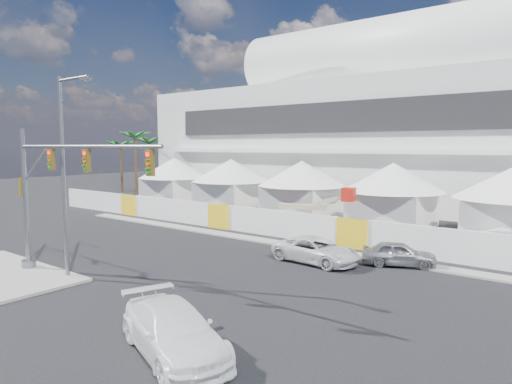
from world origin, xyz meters
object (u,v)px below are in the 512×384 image
Objects in this scene: pickup_near at (173,331)px; pickup_curb at (316,250)px; streetlight_median at (66,163)px; traffic_mast at (48,192)px; boom_lift at (294,220)px; sedan_silver at (399,254)px.

pickup_curb is at bearing 31.18° from pickup_near.
traffic_mast is at bearing -153.59° from streetlight_median.
streetlight_median is at bearing 97.63° from pickup_near.
traffic_mast is at bearing 144.83° from pickup_curb.
pickup_near is 0.75× the size of boom_lift.
streetlight_median reaches higher than pickup_near.
pickup_curb is 0.45× the size of traffic_mast.
traffic_mast is (-11.63, 2.07, 3.63)m from pickup_near.
pickup_near is 12.36m from traffic_mast.
pickup_near is (-1.72, -15.44, 0.11)m from sedan_silver.
streetlight_median is (-12.40, -12.89, 5.25)m from sedan_silver.
pickup_near is 12.12m from streetlight_median.
pickup_near is (2.35, -13.12, 0.08)m from pickup_curb.
traffic_mast is (-13.36, -13.37, 3.75)m from sedan_silver.
traffic_mast reaches higher than boom_lift.
sedan_silver is at bearing -55.52° from pickup_curb.
sedan_silver is 0.74× the size of pickup_near.
streetlight_median is at bearing 26.41° from traffic_mast.
sedan_silver is at bearing 14.67° from pickup_near.
boom_lift reaches higher than sedan_silver.
streetlight_median reaches higher than traffic_mast.
boom_lift is at bearing 80.35° from traffic_mast.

